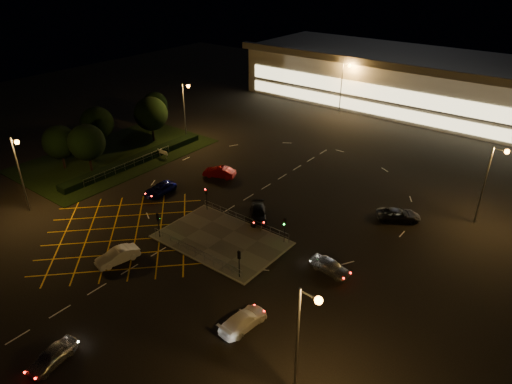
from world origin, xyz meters
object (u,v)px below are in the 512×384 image
Objects in this scene: car_right_silver at (330,266)px; signal_se at (239,259)px; car_circ_red at (219,172)px; signal_nw at (206,194)px; car_east_grey at (399,215)px; car_queue_white at (117,256)px; car_far_dkgrey at (258,214)px; car_approach_white at (243,320)px; car_near_silver at (52,356)px; signal_sw at (158,220)px; car_left_blue at (160,189)px; signal_ne at (285,225)px.

signal_se is at bearing 140.10° from car_right_silver.
car_right_silver is 0.92× the size of car_circ_red.
signal_nw is 0.60× the size of car_east_grey.
car_far_dkgrey is at bearing 81.15° from car_queue_white.
car_approach_white is (16.62, -13.05, -1.65)m from signal_nw.
signal_se is 0.66× the size of car_circ_red.
car_far_dkgrey is (-0.59, 27.99, -0.01)m from car_near_silver.
signal_sw is at bearing -2.83° from car_circ_red.
car_right_silver is at bearing 45.94° from car_queue_white.
car_approach_white is at bearing -96.14° from car_far_dkgrey.
car_right_silver is (18.83, 12.34, -0.01)m from car_queue_white.
signal_se is at bearing -22.87° from car_left_blue.
signal_sw is 0.65× the size of car_left_blue.
signal_ne is at bearing -65.33° from car_approach_white.
signal_ne is 0.74× the size of car_near_silver.
car_queue_white is (-12.00, -5.89, -1.60)m from signal_se.
car_queue_white is (-0.00, -13.87, -1.60)m from signal_nw.
signal_ne is (0.00, 7.99, 0.00)m from signal_se.
signal_sw is 0.71× the size of car_right_silver.
car_left_blue is 0.97× the size of car_approach_white.
signal_se reaches higher than car_near_silver.
car_queue_white reaches higher than car_near_silver.
car_circ_red is at bearing 99.93° from car_near_silver.
car_east_grey reaches higher than car_left_blue.
signal_nw reaches higher than car_near_silver.
car_approach_white reaches higher than car_far_dkgrey.
signal_se is 0.64× the size of car_far_dkgrey.
signal_nw is 18.96m from car_right_silver.
car_approach_white is at bearing 132.36° from signal_se.
signal_se is (12.00, 0.00, 0.00)m from signal_sw.
car_near_silver is 15.80m from car_approach_white.
car_circ_red reaches higher than car_near_silver.
signal_ne is 13.94m from car_approach_white.
car_right_silver reaches higher than car_east_grey.
signal_ne is (12.00, 0.00, 0.00)m from signal_nw.
signal_ne is at bearing -146.35° from signal_sw.
car_east_grey reaches higher than car_far_dkgrey.
signal_ne is at bearing 113.65° from car_east_grey.
car_far_dkgrey reaches higher than car_left_blue.
car_east_grey is at bearing 22.11° from car_left_blue.
car_queue_white is at bearing -7.40° from car_circ_red.
car_left_blue is 15.01m from car_far_dkgrey.
signal_ne reaches higher than car_circ_red.
car_approach_white is at bearing 175.85° from car_right_silver.
signal_sw is 1.00× the size of signal_nw.
car_circ_red is at bearing 66.74° from car_east_grey.
car_queue_white reaches higher than car_left_blue.
car_left_blue is (-20.28, 7.42, -1.70)m from signal_se.
car_near_silver is 0.81× the size of car_east_grey.
signal_ne is at bearing 61.84° from car_queue_white.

